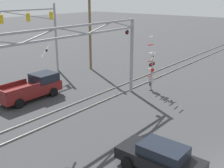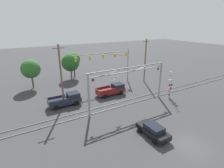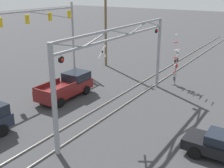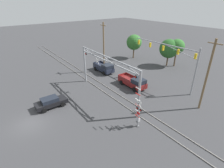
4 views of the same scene
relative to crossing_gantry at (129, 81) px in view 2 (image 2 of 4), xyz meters
name	(u,v)px [view 2 (image 2 of 4)]	position (x,y,z in m)	size (l,w,h in m)	color
ground_plane	(188,145)	(0.01, -11.64, -4.34)	(200.00, 200.00, 0.00)	#38383A
rail_track_near	(127,105)	(0.01, 0.28, -4.29)	(80.00, 0.08, 0.10)	gray
rail_track_far	(122,101)	(0.01, 1.72, -4.29)	(80.00, 0.08, 0.10)	gray
crossing_gantry	(129,81)	(0.00, 0.00, 0.00)	(14.16, 0.31, 6.56)	gray
crossing_signal_mast	(170,89)	(8.29, -1.29, -2.51)	(1.21, 0.35, 5.10)	gray
traffic_signal_span	(114,59)	(3.99, 11.11, 1.15)	(13.07, 0.39, 7.63)	gray
pickup_truck_lead	(112,90)	(0.15, 5.48, -3.36)	(5.52, 2.28, 1.96)	maroon
pickup_truck_following	(66,100)	(-8.73, 5.41, -3.36)	(5.24, 2.28, 1.96)	#1E2333
sedan_waiting	(153,130)	(-2.19, -8.24, -3.56)	(2.08, 4.38, 1.49)	black
utility_pole_left	(61,75)	(-9.11, 5.66, 0.83)	(1.80, 0.28, 10.04)	brown
utility_pole_right	(145,60)	(10.64, 8.49, 0.70)	(1.80, 0.28, 9.78)	brown
background_tree_beyond_span	(74,59)	(-2.11, 20.43, 0.20)	(3.26, 3.26, 6.20)	brown
background_tree_far_left_verge	(70,63)	(-3.31, 19.29, -0.34)	(4.22, 4.22, 6.12)	brown
background_tree_far_right_verge	(31,69)	(-12.34, 17.13, -0.25)	(3.85, 3.85, 6.03)	brown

